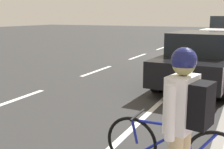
# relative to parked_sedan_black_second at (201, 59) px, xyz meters

# --- Properties ---
(ground) EXTENTS (76.63, 76.63, 0.00)m
(ground) POSITION_rel_parked_sedan_black_second_xyz_m (-1.15, 6.63, -0.75)
(ground) COLOR #2F2F2F
(lane_stripe_centre) EXTENTS (0.14, 48.40, 0.01)m
(lane_stripe_centre) POSITION_rel_parked_sedan_black_second_xyz_m (-3.71, 6.88, -0.75)
(lane_stripe_centre) COLOR white
(lane_stripe_centre) RESTS_ON ground
(lane_stripe_bike_edge) EXTENTS (0.12, 47.89, 0.01)m
(lane_stripe_bike_edge) POSITION_rel_parked_sedan_black_second_xyz_m (-0.54, 6.63, -0.75)
(lane_stripe_bike_edge) COLOR white
(lane_stripe_bike_edge) RESTS_ON ground
(parked_sedan_black_second) EXTENTS (2.00, 4.48, 1.52)m
(parked_sedan_black_second) POSITION_rel_parked_sedan_black_second_xyz_m (0.00, 0.00, 0.00)
(parked_sedan_black_second) COLOR black
(parked_sedan_black_second) RESTS_ON ground
(bicycle_at_curb) EXTENTS (1.74, 0.46, 0.75)m
(bicycle_at_curb) POSITION_rel_parked_sedan_black_second_xyz_m (0.47, -5.20, -0.38)
(bicycle_at_curb) COLOR black
(bicycle_at_curb) RESTS_ON ground
(cyclist_with_backpack) EXTENTS (0.46, 0.61, 1.67)m
(cyclist_with_backpack) POSITION_rel_parked_sedan_black_second_xyz_m (0.70, -5.66, 0.26)
(cyclist_with_backpack) COLOR #C6B284
(cyclist_with_backpack) RESTS_ON ground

